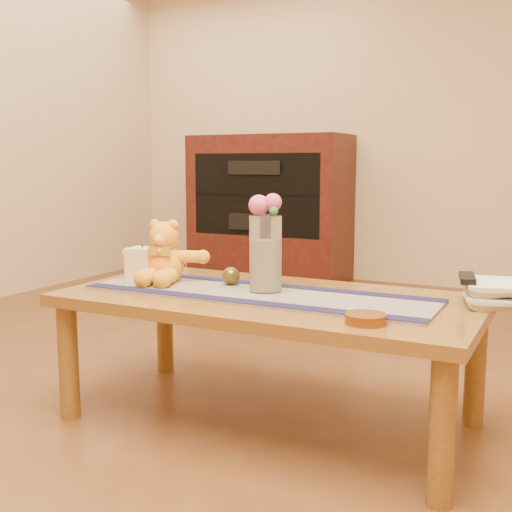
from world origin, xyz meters
The scene contains 32 objects.
floor centered at (0.00, 0.00, 0.00)m, with size 5.50×5.50×0.00m, color #522E17.
wall_back centered at (0.00, 2.75, 1.35)m, with size 5.50×5.50×0.00m, color tan.
coffee_table_top centered at (0.00, 0.00, 0.43)m, with size 1.40×0.70×0.04m, color brown.
table_leg_fl centered at (-0.64, -0.29, 0.21)m, with size 0.07×0.07×0.41m, color brown.
table_leg_fr centered at (0.64, -0.29, 0.21)m, with size 0.07×0.07×0.41m, color brown.
table_leg_bl centered at (-0.64, 0.29, 0.21)m, with size 0.07×0.07×0.41m, color brown.
table_leg_br centered at (0.64, 0.29, 0.21)m, with size 0.07×0.07×0.41m, color brown.
persian_runner centered at (-0.03, -0.02, 0.45)m, with size 1.20×0.35×0.01m, color #1B1D4C.
runner_border_near centered at (-0.03, -0.16, 0.46)m, with size 1.20×0.06×0.00m, color #16133A.
runner_border_far centered at (-0.04, 0.13, 0.46)m, with size 1.20×0.06×0.00m, color #16133A.
teddy_bear centered at (-0.44, 0.02, 0.57)m, with size 0.32×0.26×0.22m, color orange, non-canonical shape.
pillar_candle centered at (-0.53, 0.01, 0.52)m, with size 0.10×0.10×0.12m, color beige.
candle_wick centered at (-0.53, 0.01, 0.58)m, with size 0.00×0.00×0.01m, color black.
glass_vase centered at (-0.02, 0.02, 0.59)m, with size 0.11×0.11×0.26m, color silver.
potpourri_fill centered at (-0.02, 0.02, 0.55)m, with size 0.09×0.09×0.18m, color beige.
rose_left centered at (-0.04, 0.01, 0.75)m, with size 0.07×0.07×0.07m, color #CF4984.
rose_right centered at (0.00, 0.02, 0.76)m, with size 0.06×0.06×0.06m, color #CF4984.
blue_flower_back centered at (-0.01, 0.05, 0.75)m, with size 0.04×0.04×0.04m, color #4C66A5.
blue_flower_side centered at (-0.05, 0.04, 0.74)m, with size 0.04×0.04×0.04m, color #4C66A5.
leaf_sprig centered at (0.02, 0.00, 0.74)m, with size 0.03×0.03×0.03m, color #33662D.
bronze_ball centered at (-0.18, 0.06, 0.49)m, with size 0.06×0.06×0.06m, color #4F421A.
book_bottom centered at (0.62, 0.16, 0.46)m, with size 0.17×0.22×0.02m, color beige.
book_lower centered at (0.62, 0.16, 0.48)m, with size 0.16×0.22×0.02m, color beige.
book_upper centered at (0.61, 0.17, 0.50)m, with size 0.17×0.22×0.02m, color beige.
book_top centered at (0.62, 0.16, 0.52)m, with size 0.16×0.22×0.02m, color beige.
tv_remote centered at (0.62, 0.15, 0.54)m, with size 0.04×0.16×0.02m, color black.
amber_dish centered at (0.41, -0.23, 0.46)m, with size 0.12×0.12×0.03m, color #BF5914.
media_cabinet centered at (-1.20, 2.48, 0.55)m, with size 1.20×0.50×1.10m, color black.
cabinet_cavity centered at (-1.20, 2.25, 0.66)m, with size 1.02×0.03×0.61m, color black.
cabinet_shelf centered at (-1.20, 2.33, 0.66)m, with size 1.02×0.20×0.03m, color black.
stereo_upper centered at (-1.20, 2.35, 0.86)m, with size 0.42×0.28×0.10m, color black.
stereo_lower centered at (-1.20, 2.35, 0.46)m, with size 0.42×0.28×0.12m, color black.
Camera 1 is at (0.92, -1.89, 0.89)m, focal length 44.44 mm.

